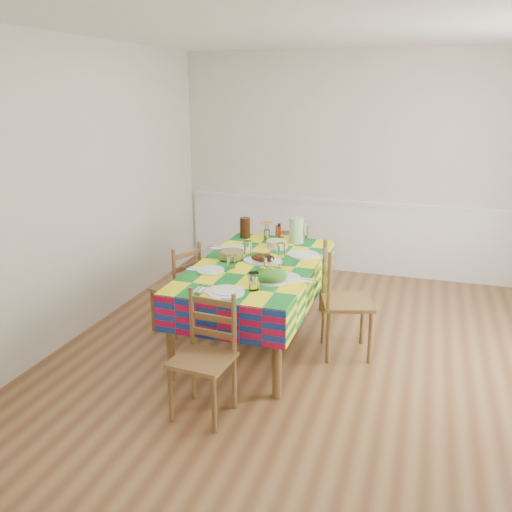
{
  "coord_description": "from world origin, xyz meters",
  "views": [
    {
      "loc": [
        0.8,
        -4.17,
        2.25
      ],
      "look_at": [
        -0.58,
        0.12,
        0.85
      ],
      "focal_mm": 38.0,
      "sensor_mm": 36.0,
      "label": 1
    }
  ],
  "objects": [
    {
      "name": "setting_left_far",
      "position": [
        -0.88,
        0.51,
        0.79
      ],
      "size": [
        0.51,
        0.3,
        0.13
      ],
      "rotation": [
        0.0,
        0.0,
        1.57
      ],
      "color": "white",
      "rests_on": "dining_table"
    },
    {
      "name": "tea_pitcher",
      "position": [
        -0.98,
        1.0,
        0.86
      ],
      "size": [
        0.11,
        0.11,
        0.21
      ],
      "primitive_type": "cylinder",
      "color": "black",
      "rests_on": "dining_table"
    },
    {
      "name": "flower_vase",
      "position": [
        -0.74,
        0.98,
        0.84
      ],
      "size": [
        0.13,
        0.11,
        0.21
      ],
      "color": "white",
      "rests_on": "dining_table"
    },
    {
      "name": "meat_platter",
      "position": [
        -0.56,
        0.26,
        0.78
      ],
      "size": [
        0.36,
        0.26,
        0.07
      ],
      "color": "white",
      "rests_on": "dining_table"
    },
    {
      "name": "green_pitcher",
      "position": [
        -0.42,
        0.98,
        0.88
      ],
      "size": [
        0.15,
        0.15,
        0.26
      ],
      "primitive_type": "cylinder",
      "color": "#A9D395",
      "rests_on": "dining_table"
    },
    {
      "name": "room",
      "position": [
        0.0,
        0.0,
        1.35
      ],
      "size": [
        4.58,
        5.08,
        2.78
      ],
      "color": "brown",
      "rests_on": "ground"
    },
    {
      "name": "serving_utensils",
      "position": [
        -0.4,
        0.08,
        0.76
      ],
      "size": [
        0.14,
        0.32,
        0.01
      ],
      "color": "black",
      "rests_on": "dining_table"
    },
    {
      "name": "cake",
      "position": [
        -0.57,
        0.77,
        0.79
      ],
      "size": [
        0.23,
        0.23,
        0.06
      ],
      "color": "white",
      "rests_on": "dining_table"
    },
    {
      "name": "chair_right",
      "position": [
        0.18,
        0.19,
        0.49
      ],
      "size": [
        0.53,
        0.54,
        0.99
      ],
      "rotation": [
        0.0,
        0.0,
        1.87
      ],
      "color": "brown",
      "rests_on": "room"
    },
    {
      "name": "hot_sauce",
      "position": [
        -0.63,
        1.06,
        0.84
      ],
      "size": [
        0.04,
        0.04,
        0.17
      ],
      "primitive_type": "cylinder",
      "color": "#B9320E",
      "rests_on": "dining_table"
    },
    {
      "name": "setting_near_head",
      "position": [
        -0.54,
        -0.52,
        0.79
      ],
      "size": [
        0.47,
        0.32,
        0.14
      ],
      "color": "white",
      "rests_on": "dining_table"
    },
    {
      "name": "salad_platter",
      "position": [
        -0.35,
        -0.19,
        0.8
      ],
      "size": [
        0.3,
        0.3,
        0.12
      ],
      "color": "white",
      "rests_on": "dining_table"
    },
    {
      "name": "chair_near",
      "position": [
        -0.59,
        -1.02,
        0.44
      ],
      "size": [
        0.43,
        0.41,
        0.89
      ],
      "rotation": [
        0.0,
        0.0,
        -0.09
      ],
      "color": "brown",
      "rests_on": "room"
    },
    {
      "name": "wainscot",
      "position": [
        0.0,
        2.48,
        0.49
      ],
      "size": [
        4.41,
        0.06,
        0.92
      ],
      "color": "white",
      "rests_on": "room"
    },
    {
      "name": "pasta_bowl",
      "position": [
        -0.86,
        0.26,
        0.8
      ],
      "size": [
        0.22,
        0.22,
        0.08
      ],
      "color": "white",
      "rests_on": "dining_table"
    },
    {
      "name": "dining_table",
      "position": [
        -0.59,
        0.21,
        0.67
      ],
      "size": [
        1.05,
        1.94,
        0.76
      ],
      "color": "brown",
      "rests_on": "room"
    },
    {
      "name": "setting_right_near",
      "position": [
        -0.31,
        -0.06,
        0.79
      ],
      "size": [
        0.51,
        0.29,
        0.13
      ],
      "rotation": [
        0.0,
        0.0,
        -1.57
      ],
      "color": "white",
      "rests_on": "dining_table"
    },
    {
      "name": "chair_left",
      "position": [
        -1.37,
        0.19,
        0.43
      ],
      "size": [
        0.48,
        0.49,
        0.88
      ],
      "rotation": [
        0.0,
        0.0,
        -1.92
      ],
      "color": "brown",
      "rests_on": "room"
    },
    {
      "name": "setting_left_near",
      "position": [
        -0.86,
        -0.07,
        0.78
      ],
      "size": [
        0.44,
        0.26,
        0.12
      ],
      "rotation": [
        0.0,
        0.0,
        1.57
      ],
      "color": "white",
      "rests_on": "dining_table"
    },
    {
      "name": "setting_right_far",
      "position": [
        -0.31,
        0.53,
        0.79
      ],
      "size": [
        0.54,
        0.31,
        0.14
      ],
      "rotation": [
        0.0,
        0.0,
        -1.57
      ],
      "color": "white",
      "rests_on": "dining_table"
    },
    {
      "name": "name_card",
      "position": [
        -0.62,
        -0.73,
        0.76
      ],
      "size": [
        0.08,
        0.02,
        0.02
      ],
      "primitive_type": "cube",
      "color": "white",
      "rests_on": "dining_table"
    },
    {
      "name": "chair_far",
      "position": [
        -0.58,
        1.44,
        0.41
      ],
      "size": [
        0.44,
        0.43,
        0.84
      ],
      "rotation": [
        0.0,
        0.0,
        3.36
      ],
      "color": "brown",
      "rests_on": "room"
    }
  ]
}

